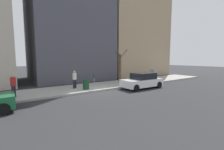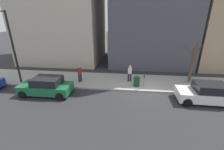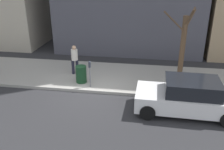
% 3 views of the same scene
% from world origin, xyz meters
% --- Properties ---
extents(ground_plane, '(120.00, 120.00, 0.00)m').
position_xyz_m(ground_plane, '(0.00, 0.00, 0.00)').
color(ground_plane, '#2B2B2D').
extents(sidewalk, '(4.00, 36.00, 0.15)m').
position_xyz_m(sidewalk, '(2.00, 0.00, 0.07)').
color(sidewalk, '#9E9B93').
rests_on(sidewalk, ground).
extents(parked_car_white, '(1.99, 4.23, 1.52)m').
position_xyz_m(parked_car_white, '(-1.07, -4.48, 0.74)').
color(parked_car_white, white).
rests_on(parked_car_white, ground).
extents(parking_meter, '(0.14, 0.10, 1.35)m').
position_xyz_m(parking_meter, '(0.45, 0.08, 0.98)').
color(parking_meter, slate).
rests_on(parking_meter, sidewalk).
extents(bare_tree, '(2.26, 1.83, 3.82)m').
position_xyz_m(bare_tree, '(2.61, -4.53, 2.01)').
color(bare_tree, brown).
rests_on(bare_tree, sidewalk).
extents(trash_bin, '(0.56, 0.56, 0.90)m').
position_xyz_m(trash_bin, '(0.90, 0.67, 0.60)').
color(trash_bin, '#14381E').
rests_on(trash_bin, sidewalk).
extents(pedestrian_near_meter, '(0.36, 0.37, 1.66)m').
position_xyz_m(pedestrian_near_meter, '(1.98, 1.32, 1.09)').
color(pedestrian_near_meter, '#1E1E2D').
rests_on(pedestrian_near_meter, sidewalk).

